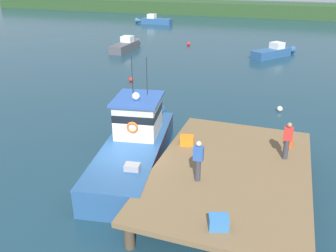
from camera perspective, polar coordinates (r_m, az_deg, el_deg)
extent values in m
plane|color=#193847|center=(16.22, -7.18, -7.62)|extent=(200.00, 200.00, 0.00)
cylinder|color=#4C3D2D|center=(12.15, -6.27, -17.06)|extent=(0.36, 0.36, 1.00)
cylinder|color=#4C3D2D|center=(18.68, 4.33, -1.25)|extent=(0.36, 0.36, 1.00)
cylinder|color=#4C3D2D|center=(18.24, 20.32, -3.45)|extent=(0.36, 0.36, 1.00)
cube|color=brown|center=(14.40, 10.19, -7.11)|extent=(6.00, 9.00, 0.20)
cube|color=#285184|center=(16.39, -5.62, -4.95)|extent=(3.84, 8.31, 1.10)
cone|color=#285184|center=(20.69, -2.26, 1.54)|extent=(1.39, 1.96, 1.10)
cube|color=#A31919|center=(16.18, -5.68, -3.55)|extent=(3.83, 8.16, 0.12)
cube|color=#285184|center=(16.10, -5.70, -3.05)|extent=(3.88, 8.32, 0.12)
cube|color=silver|center=(16.80, -4.80, 1.34)|extent=(2.25, 2.49, 1.80)
cube|color=black|center=(16.69, -4.84, 2.34)|extent=(2.27, 2.52, 0.36)
cube|color=#2D56A8|center=(16.46, -4.92, 4.39)|extent=(2.54, 2.83, 0.10)
sphere|color=white|center=(16.11, -5.20, 4.81)|extent=(0.36, 0.36, 0.36)
cylinder|color=black|center=(16.72, -5.80, 8.09)|extent=(0.03, 0.03, 1.80)
cylinder|color=black|center=(16.56, -3.43, 8.01)|extent=(0.03, 0.03, 1.80)
cube|color=#939399|center=(14.06, -5.78, -6.81)|extent=(0.67, 0.54, 0.36)
torus|color=orange|center=(13.89, -10.22, -8.09)|extent=(0.65, 0.65, 0.12)
torus|color=#EA5119|center=(15.79, -5.77, -0.23)|extent=(0.55, 0.19, 0.54)
cube|color=orange|center=(15.89, 3.06, -2.31)|extent=(0.68, 0.56, 0.43)
cube|color=#3370B2|center=(11.22, 8.16, -15.12)|extent=(0.71, 0.61, 0.43)
cylinder|color=#E04C19|center=(16.62, 19.02, -2.62)|extent=(0.32, 0.32, 0.34)
cylinder|color=#383842|center=(13.24, 4.83, -7.12)|extent=(0.22, 0.22, 0.86)
cube|color=#2D56A8|center=(12.88, 4.93, -4.41)|extent=(0.36, 0.22, 0.56)
sphere|color=beige|center=(12.70, 5.00, -2.87)|extent=(0.20, 0.20, 0.20)
cylinder|color=#383842|center=(15.43, 18.49, -3.58)|extent=(0.22, 0.22, 0.86)
cube|color=red|center=(15.13, 18.83, -1.19)|extent=(0.36, 0.22, 0.56)
sphere|color=#9E7051|center=(14.98, 19.03, 0.16)|extent=(0.20, 0.20, 0.20)
cube|color=#4C4C51|center=(40.91, -7.04, 12.54)|extent=(1.54, 4.76, 0.86)
cone|color=#4C4C51|center=(43.54, -5.29, 13.31)|extent=(0.87, 1.19, 0.86)
cube|color=silver|center=(41.50, -6.58, 13.79)|extent=(1.22, 1.20, 0.65)
cube|color=#285184|center=(61.44, -1.83, 16.53)|extent=(5.04, 1.68, 0.91)
cone|color=#285184|center=(62.67, -4.61, 16.62)|extent=(1.27, 0.93, 0.91)
cube|color=silver|center=(61.67, -2.64, 17.29)|extent=(1.28, 1.30, 0.68)
cube|color=#285184|center=(39.00, 16.29, 11.19)|extent=(3.94, 4.59, 0.84)
cone|color=#285184|center=(41.23, 18.95, 11.52)|extent=(1.36, 1.43, 0.84)
cube|color=silver|center=(39.47, 17.19, 12.33)|extent=(1.63, 1.63, 0.63)
sphere|color=red|center=(29.28, -5.98, 7.47)|extent=(0.36, 0.36, 0.36)
sphere|color=red|center=(43.67, 3.36, 13.11)|extent=(0.44, 0.44, 0.44)
sphere|color=silver|center=(23.98, 17.58, 2.67)|extent=(0.36, 0.36, 0.36)
cube|color=#284723|center=(74.91, 14.80, 17.72)|extent=(120.00, 8.00, 2.40)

